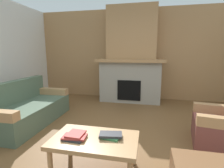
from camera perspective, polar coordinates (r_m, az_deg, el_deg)
The scene contains 7 objects.
ground at distance 2.76m, azimuth 0.03°, elevation -20.09°, with size 9.00×9.00×0.00m, color brown.
wall_back_wood_panel at distance 5.35m, azimuth 6.85°, elevation 9.82°, with size 6.00×0.12×2.70m, color #A87A4C.
fireplace at distance 4.98m, azimuth 6.40°, elevation 7.64°, with size 1.90×0.82×2.70m.
couch at distance 3.84m, azimuth -26.73°, elevation -7.60°, with size 0.86×1.81×0.85m.
coffee_table at distance 2.10m, azimuth -5.84°, elevation -18.98°, with size 1.00×0.60×0.43m.
book_stack_near_edge at distance 2.09m, azimuth -12.41°, elevation -16.77°, with size 0.28×0.23×0.06m.
book_stack_center at distance 2.06m, azimuth -0.50°, elevation -16.93°, with size 0.28×0.20×0.05m.
Camera 1 is at (0.50, -2.33, 1.40)m, focal length 27.11 mm.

